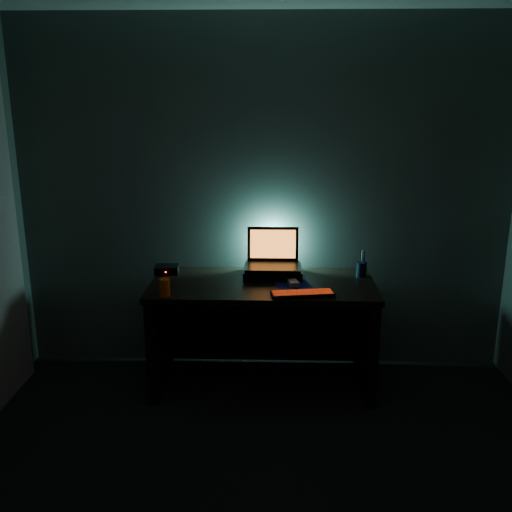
% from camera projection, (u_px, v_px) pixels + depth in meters
% --- Properties ---
extents(room, '(3.50, 4.00, 2.50)m').
position_uv_depth(room, '(255.00, 291.00, 2.12)').
color(room, black).
rests_on(room, ground).
extents(desk, '(1.50, 0.70, 0.75)m').
position_uv_depth(desk, '(263.00, 316.00, 3.93)').
color(desk, black).
rests_on(desk, ground).
extents(riser, '(0.40, 0.30, 0.06)m').
position_uv_depth(riser, '(273.00, 272.00, 3.95)').
color(riser, black).
rests_on(riser, desk).
extents(laptop, '(0.38, 0.28, 0.26)m').
position_uv_depth(laptop, '(273.00, 257.00, 3.97)').
color(laptop, black).
rests_on(laptop, riser).
extents(keyboard, '(0.41, 0.18, 0.02)m').
position_uv_depth(keyboard, '(303.00, 294.00, 3.56)').
color(keyboard, black).
rests_on(keyboard, desk).
extents(mousepad, '(0.26, 0.25, 0.00)m').
position_uv_depth(mousepad, '(293.00, 285.00, 3.75)').
color(mousepad, '#0C1359').
rests_on(mousepad, desk).
extents(mouse, '(0.08, 0.11, 0.03)m').
position_uv_depth(mouse, '(293.00, 283.00, 3.75)').
color(mouse, gray).
rests_on(mouse, mousepad).
extents(pen_cup, '(0.09, 0.09, 0.10)m').
position_uv_depth(pen_cup, '(361.00, 269.00, 3.93)').
color(pen_cup, black).
rests_on(pen_cup, desk).
extents(juice_glass, '(0.07, 0.07, 0.11)m').
position_uv_depth(juice_glass, '(165.00, 288.00, 3.54)').
color(juice_glass, '#FF5A0D').
rests_on(juice_glass, desk).
extents(router, '(0.17, 0.14, 0.05)m').
position_uv_depth(router, '(167.00, 269.00, 4.01)').
color(router, black).
rests_on(router, desk).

